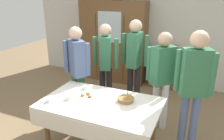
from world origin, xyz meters
TOP-DOWN VIEW (x-y plane):
  - ground_plane at (0.00, 0.00)m, footprint 12.00×12.00m
  - back_wall at (0.00, 2.65)m, footprint 6.40×0.10m
  - dining_table at (0.00, -0.23)m, footprint 1.67×1.01m
  - wall_cabinet at (-0.90, 2.35)m, footprint 1.66×0.46m
  - bookshelf_low at (0.58, 2.41)m, footprint 1.00×0.35m
  - book_stack at (0.58, 2.40)m, footprint 0.16×0.23m
  - tea_cup_far_left at (-0.46, -0.31)m, footprint 0.13×0.13m
  - tea_cup_near_right at (-0.42, 0.09)m, footprint 0.13×0.13m
  - tea_cup_mid_right at (-0.67, -0.49)m, footprint 0.13×0.13m
  - bread_basket at (0.31, -0.04)m, footprint 0.24×0.24m
  - pastry_plate at (-0.26, -0.13)m, footprint 0.28×0.28m
  - spoon_mid_left at (0.01, -0.31)m, footprint 0.12×0.02m
  - spoon_center at (0.13, 0.13)m, footprint 0.12×0.02m
  - person_by_cabinet at (-0.75, 0.41)m, footprint 0.52×0.38m
  - person_near_right_end at (1.17, 0.28)m, footprint 0.52×0.32m
  - person_beside_shelf at (-0.46, 0.95)m, footprint 0.52×0.41m
  - person_behind_table_left at (0.68, 0.64)m, footprint 0.52×0.41m
  - person_behind_table_right at (0.05, 1.17)m, footprint 0.52×0.37m

SIDE VIEW (x-z plane):
  - ground_plane at x=0.00m, z-range 0.00..0.00m
  - bookshelf_low at x=0.58m, z-range 0.00..0.94m
  - dining_table at x=0.00m, z-range 0.27..1.02m
  - spoon_mid_left at x=0.01m, z-range 0.75..0.75m
  - spoon_center at x=0.13m, z-range 0.75..0.75m
  - pastry_plate at x=-0.26m, z-range 0.74..0.78m
  - tea_cup_far_left at x=-0.46m, z-range 0.74..0.80m
  - tea_cup_mid_right at x=-0.67m, z-range 0.74..0.80m
  - tea_cup_near_right at x=-0.42m, z-range 0.74..0.81m
  - bread_basket at x=0.31m, z-range 0.70..0.86m
  - book_stack at x=0.58m, z-range 0.94..1.03m
  - person_behind_table_left at x=0.68m, z-range 0.18..1.83m
  - wall_cabinet at x=-0.90m, z-range 0.00..2.01m
  - person_beside_shelf at x=-0.46m, z-range 0.18..1.85m
  - person_by_cabinet at x=-0.75m, z-range 0.18..1.86m
  - person_behind_table_right at x=0.05m, z-range 0.20..1.94m
  - person_near_right_end at x=1.17m, z-range 0.20..1.97m
  - back_wall at x=0.00m, z-range 0.00..2.70m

